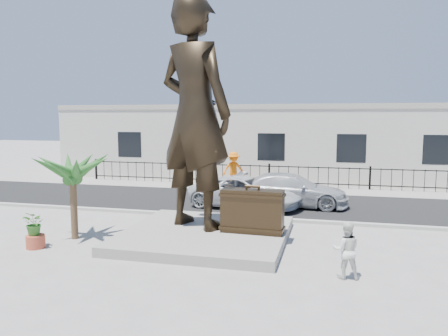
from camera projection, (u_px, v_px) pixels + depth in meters
The scene contains 16 objects.
ground at pixel (208, 254), 12.70m from camera, with size 100.00×100.00×0.00m, color #9E9991.
street at pixel (255, 202), 20.41m from camera, with size 40.00×7.00×0.01m, color black.
curb at pixel (239, 218), 17.03m from camera, with size 40.00×0.25×0.12m, color #A5A399.
far_sidewalk at pixel (267, 188), 24.27m from camera, with size 40.00×2.50×0.02m, color #9E9991.
plinth at pixel (205, 235), 14.25m from camera, with size 5.20×5.20×0.30m, color gray.
fence at pixel (269, 176), 24.97m from camera, with size 22.00×0.10×1.20m, color black.
building at pixel (278, 143), 28.83m from camera, with size 28.00×7.00×4.40m, color silver.
statue at pixel (195, 114), 14.31m from camera, with size 2.75×1.80×7.53m, color black.
suitcase at pixel (252, 211), 13.88m from camera, with size 1.96×0.62×1.38m, color black.
tourist at pixel (346, 250), 10.76m from camera, with size 0.70×0.54×1.44m, color white.
car_white at pixel (246, 192), 19.08m from camera, with size 2.26×4.90×1.36m, color silver.
car_silver at pixel (291, 190), 19.41m from camera, with size 2.01×4.95×1.44m, color #ADAFB2.
worker at pixel (234, 169), 24.60m from camera, with size 1.28×0.73×1.98m, color orange.
palm_tree at pixel (75, 239), 14.33m from camera, with size 1.80×1.80×3.20m, color #22541E, non-canonical shape.
planter at pixel (36, 242), 13.28m from camera, with size 0.56×0.56×0.40m, color #B74930.
shrub at pixel (35, 223), 13.22m from camera, with size 0.66×0.58×0.74m, color #2F6922.
Camera 1 is at (3.41, -11.84, 4.01)m, focal length 35.00 mm.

